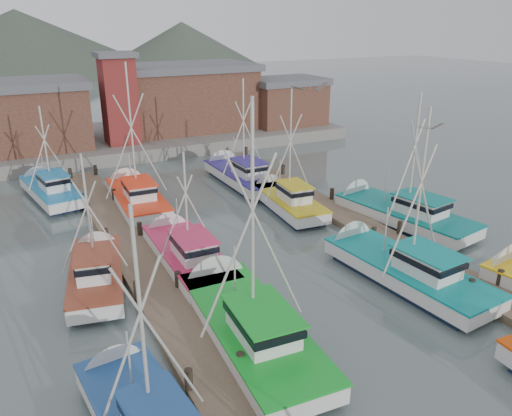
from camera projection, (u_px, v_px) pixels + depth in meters
name	position (u px, v px, depth m)	size (l,w,h in m)	color
ground	(340.00, 313.00, 22.75)	(260.00, 260.00, 0.00)	#475553
dock_left	(165.00, 304.00, 23.04)	(2.30, 46.00, 1.50)	#4E3E30
dock_right	(397.00, 246.00, 29.03)	(2.30, 46.00, 1.50)	#4E3E30
quay	(134.00, 139.00, 53.30)	(44.00, 16.00, 1.20)	gray
shed_left	(16.00, 115.00, 45.60)	(12.72, 8.48, 6.20)	brown
shed_center	(185.00, 96.00, 54.42)	(14.84, 9.54, 6.90)	brown
shed_right	(286.00, 101.00, 56.93)	(8.48, 6.36, 5.20)	brown
lookout_tower	(119.00, 98.00, 47.36)	(3.60, 3.60, 8.50)	maroon
boat_4	(245.00, 321.00, 20.92)	(4.45, 10.48, 11.08)	#101D35
boat_5	(398.00, 267.00, 25.50)	(3.98, 10.06, 9.86)	#101D35
boat_8	(185.00, 252.00, 27.11)	(2.99, 8.99, 7.19)	#101D35
boat_9	(285.00, 200.00, 35.03)	(3.58, 8.46, 9.07)	#101D35
boat_10	(96.00, 271.00, 25.14)	(3.94, 8.34, 7.50)	#101D35
boat_11	(397.00, 212.00, 32.76)	(4.76, 10.40, 9.51)	#101D35
boat_12	(135.00, 196.00, 35.75)	(4.29, 9.47, 10.84)	#101D35
boat_13	(240.00, 175.00, 40.69)	(3.78, 9.75, 9.29)	#101D35
boat_14	(50.00, 189.00, 37.17)	(3.97, 8.87, 7.63)	#101D35
gull_near	(310.00, 88.00, 14.64)	(1.50, 0.66, 0.24)	gray
gull_far	(431.00, 128.00, 21.73)	(1.55, 0.63, 0.24)	gray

